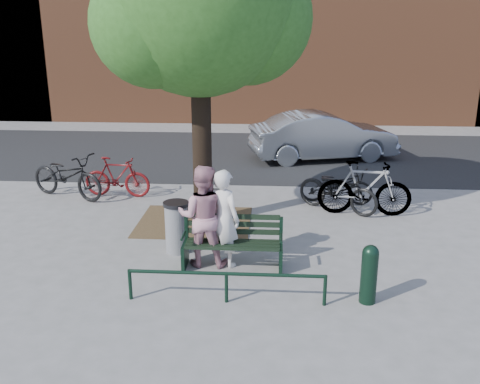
# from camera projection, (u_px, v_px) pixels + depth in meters

# --- Properties ---
(ground) EXTENTS (90.00, 90.00, 0.00)m
(ground) POSITION_uv_depth(u_px,v_px,m) (233.00, 268.00, 9.41)
(ground) COLOR gray
(ground) RESTS_ON ground
(dirt_pit) EXTENTS (2.40, 2.00, 0.02)m
(dirt_pit) POSITION_uv_depth(u_px,v_px,m) (195.00, 222.00, 11.56)
(dirt_pit) COLOR brown
(dirt_pit) RESTS_ON ground
(road) EXTENTS (40.00, 7.00, 0.01)m
(road) POSITION_uv_depth(u_px,v_px,m) (253.00, 154.00, 17.49)
(road) COLOR black
(road) RESTS_ON ground
(park_bench) EXTENTS (1.74, 0.54, 0.97)m
(park_bench) POSITION_uv_depth(u_px,v_px,m) (233.00, 241.00, 9.34)
(park_bench) COLOR black
(park_bench) RESTS_ON ground
(guard_railing) EXTENTS (3.06, 0.06, 0.51)m
(guard_railing) POSITION_uv_depth(u_px,v_px,m) (226.00, 278.00, 8.14)
(guard_railing) COLOR black
(guard_railing) RESTS_ON ground
(street_tree) EXTENTS (4.20, 3.80, 6.50)m
(street_tree) POSITION_uv_depth(u_px,v_px,m) (202.00, 6.00, 10.20)
(street_tree) COLOR black
(street_tree) RESTS_ON ground
(person_left) EXTENTS (0.76, 0.71, 1.75)m
(person_left) POSITION_uv_depth(u_px,v_px,m) (224.00, 218.00, 9.29)
(person_left) COLOR silver
(person_left) RESTS_ON ground
(person_right) EXTENTS (0.89, 0.70, 1.82)m
(person_right) POSITION_uv_depth(u_px,v_px,m) (203.00, 216.00, 9.31)
(person_right) COLOR #B67D88
(person_right) RESTS_ON ground
(bollard) EXTENTS (0.25, 0.25, 0.95)m
(bollard) POSITION_uv_depth(u_px,v_px,m) (369.00, 272.00, 8.11)
(bollard) COLOR black
(bollard) RESTS_ON ground
(litter_bin) EXTENTS (0.48, 0.48, 0.98)m
(litter_bin) POSITION_uv_depth(u_px,v_px,m) (177.00, 227.00, 9.95)
(litter_bin) COLOR gray
(litter_bin) RESTS_ON ground
(bicycle_a) EXTENTS (2.27, 1.53, 1.13)m
(bicycle_a) POSITION_uv_depth(u_px,v_px,m) (67.00, 176.00, 13.03)
(bicycle_a) COLOR black
(bicycle_a) RESTS_ON ground
(bicycle_b) EXTENTS (1.69, 0.60, 1.00)m
(bicycle_b) POSITION_uv_depth(u_px,v_px,m) (117.00, 177.00, 13.14)
(bicycle_b) COLOR #550C0D
(bicycle_b) RESTS_ON ground
(bicycle_c) EXTENTS (2.00, 1.59, 1.02)m
(bicycle_c) POSITION_uv_depth(u_px,v_px,m) (338.00, 190.00, 12.12)
(bicycle_c) COLOR black
(bicycle_c) RESTS_ON ground
(bicycle_d) EXTENTS (2.10, 0.74, 1.24)m
(bicycle_d) POSITION_uv_depth(u_px,v_px,m) (365.00, 188.00, 11.84)
(bicycle_d) COLOR gray
(bicycle_d) RESTS_ON ground
(bicycle_e) EXTENTS (1.79, 0.90, 0.90)m
(bicycle_e) POSITION_uv_depth(u_px,v_px,m) (336.00, 185.00, 12.68)
(bicycle_e) COLOR black
(bicycle_e) RESTS_ON ground
(parked_car) EXTENTS (4.76, 2.68, 1.49)m
(parked_car) POSITION_uv_depth(u_px,v_px,m) (323.00, 136.00, 16.67)
(parked_car) COLOR gray
(parked_car) RESTS_ON ground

